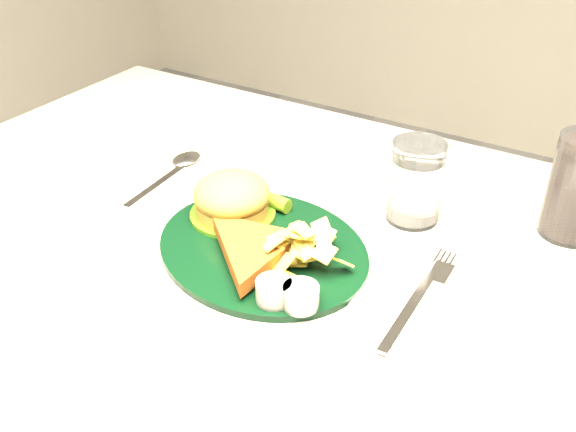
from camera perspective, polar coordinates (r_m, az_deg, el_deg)
dinner_plate at (r=0.74m, az=-2.33°, el=-1.27°), size 0.32×0.29×0.06m
water_glass at (r=0.81m, az=11.27°, el=2.99°), size 0.08×0.08×0.11m
fork_napkin at (r=0.68m, az=10.80°, el=-8.10°), size 0.13×0.17×0.01m
spoon at (r=0.90m, az=-11.74°, el=2.76°), size 0.06×0.17×0.01m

